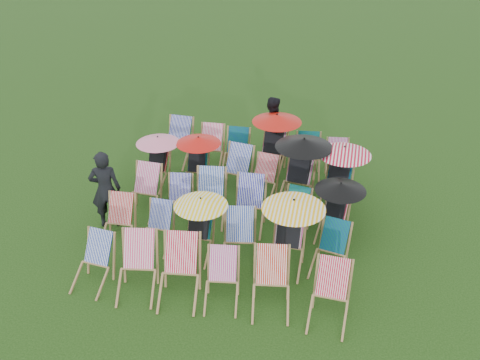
% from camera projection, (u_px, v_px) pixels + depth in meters
% --- Properties ---
extents(ground, '(100.00, 100.00, 0.00)m').
position_uv_depth(ground, '(234.00, 224.00, 10.96)').
color(ground, black).
rests_on(ground, ground).
extents(deckchair_0, '(0.67, 0.87, 0.88)m').
position_uv_depth(deckchair_0, '(92.00, 263.00, 9.19)').
color(deckchair_0, olive).
rests_on(deckchair_0, ground).
extents(deckchair_1, '(0.80, 1.01, 1.00)m').
position_uv_depth(deckchair_1, '(137.00, 268.00, 8.99)').
color(deckchair_1, olive).
rests_on(deckchair_1, ground).
extents(deckchair_2, '(0.80, 1.03, 1.03)m').
position_uv_depth(deckchair_2, '(179.00, 272.00, 8.86)').
color(deckchair_2, olive).
rests_on(deckchair_2, ground).
extents(deckchair_3, '(0.69, 0.88, 0.87)m').
position_uv_depth(deckchair_3, '(222.00, 281.00, 8.80)').
color(deckchair_3, olive).
rests_on(deckchair_3, ground).
extents(deckchair_4, '(0.77, 0.97, 0.96)m').
position_uv_depth(deckchair_4, '(271.00, 284.00, 8.66)').
color(deckchair_4, olive).
rests_on(deckchair_4, ground).
extents(deckchair_5, '(0.67, 0.90, 0.95)m').
position_uv_depth(deckchair_5, '(330.00, 297.00, 8.42)').
color(deckchair_5, olive).
rests_on(deckchair_5, ground).
extents(deckchair_6, '(0.63, 0.85, 0.89)m').
position_uv_depth(deckchair_6, '(117.00, 222.00, 10.22)').
color(deckchair_6, olive).
rests_on(deckchair_6, ground).
extents(deckchair_7, '(0.56, 0.77, 0.83)m').
position_uv_depth(deckchair_7, '(157.00, 228.00, 10.13)').
color(deckchair_7, olive).
rests_on(deckchair_7, ground).
extents(deckchair_8, '(0.99, 1.03, 1.18)m').
position_uv_depth(deckchair_8, '(198.00, 226.00, 9.81)').
color(deckchair_8, olive).
rests_on(deckchair_8, ground).
extents(deckchair_9, '(0.78, 0.98, 0.96)m').
position_uv_depth(deckchair_9, '(239.00, 241.00, 9.67)').
color(deckchair_9, olive).
rests_on(deckchair_9, ground).
extents(deckchair_10, '(1.13, 1.18, 1.35)m').
position_uv_depth(deckchair_10, '(289.00, 233.00, 9.49)').
color(deckchair_10, olive).
rests_on(deckchair_10, ground).
extents(deckchair_11, '(0.73, 0.91, 0.88)m').
position_uv_depth(deckchair_11, '(330.00, 250.00, 9.48)').
color(deckchair_11, olive).
rests_on(deckchair_11, ground).
extents(deckchair_12, '(0.68, 0.92, 0.97)m').
position_uv_depth(deckchair_12, '(143.00, 192.00, 11.12)').
color(deckchair_12, olive).
rests_on(deckchair_12, ground).
extents(deckchair_13, '(0.67, 0.85, 0.85)m').
position_uv_depth(deckchair_13, '(179.00, 200.00, 10.97)').
color(deckchair_13, olive).
rests_on(deckchair_13, ground).
extents(deckchair_14, '(0.78, 1.00, 1.00)m').
position_uv_depth(deckchair_14, '(210.00, 198.00, 10.88)').
color(deckchair_14, olive).
rests_on(deckchair_14, ground).
extents(deckchair_15, '(0.71, 0.95, 0.99)m').
position_uv_depth(deckchair_15, '(249.00, 206.00, 10.64)').
color(deckchair_15, olive).
rests_on(deckchair_15, ground).
extents(deckchair_16, '(0.67, 0.85, 0.85)m').
position_uv_depth(deckchair_16, '(294.00, 214.00, 10.52)').
color(deckchair_16, olive).
rests_on(deckchair_16, ground).
extents(deckchair_17, '(0.98, 1.05, 1.17)m').
position_uv_depth(deckchair_17, '(335.00, 210.00, 10.30)').
color(deckchair_17, olive).
rests_on(deckchair_17, ground).
extents(deckchair_18, '(0.98, 1.03, 1.16)m').
position_uv_depth(deckchair_18, '(156.00, 160.00, 12.04)').
color(deckchair_18, olive).
rests_on(deckchair_18, ground).
extents(deckchair_19, '(1.00, 1.06, 1.18)m').
position_uv_depth(deckchair_19, '(197.00, 161.00, 11.98)').
color(deckchair_19, olive).
rests_on(deckchair_19, ground).
extents(deckchair_20, '(0.80, 1.01, 1.01)m').
position_uv_depth(deckchair_20, '(234.00, 172.00, 11.80)').
color(deckchair_20, olive).
rests_on(deckchair_20, ground).
extents(deckchair_21, '(0.70, 0.89, 0.88)m').
position_uv_depth(deckchair_21, '(263.00, 179.00, 11.65)').
color(deckchair_21, olive).
rests_on(deckchair_21, ground).
extents(deckchair_22, '(1.21, 1.29, 1.44)m').
position_uv_depth(deckchair_22, '(299.00, 169.00, 11.38)').
color(deckchair_22, olive).
rests_on(deckchair_22, ground).
extents(deckchair_23, '(1.13, 1.20, 1.34)m').
position_uv_depth(deckchair_23, '(339.00, 175.00, 11.26)').
color(deckchair_23, olive).
rests_on(deckchair_23, ground).
extents(deckchair_24, '(0.72, 0.98, 1.03)m').
position_uv_depth(deckchair_24, '(176.00, 142.00, 13.05)').
color(deckchair_24, olive).
rests_on(deckchair_24, ground).
extents(deckchair_25, '(0.68, 0.92, 0.96)m').
position_uv_depth(deckchair_25, '(210.00, 148.00, 12.85)').
color(deckchair_25, olive).
rests_on(deckchair_25, ground).
extents(deckchair_26, '(0.65, 0.88, 0.93)m').
position_uv_depth(deckchair_26, '(236.00, 151.00, 12.73)').
color(deckchair_26, olive).
rests_on(deckchair_26, ground).
extents(deckchair_27, '(1.16, 1.22, 1.38)m').
position_uv_depth(deckchair_27, '(273.00, 141.00, 12.61)').
color(deckchair_27, olive).
rests_on(deckchair_27, ground).
extents(deckchair_28, '(0.72, 0.94, 0.95)m').
position_uv_depth(deckchair_28, '(308.00, 157.00, 12.46)').
color(deckchair_28, olive).
rests_on(deckchair_28, ground).
extents(deckchair_29, '(0.67, 0.86, 0.86)m').
position_uv_depth(deckchair_29, '(338.00, 161.00, 12.39)').
color(deckchair_29, olive).
rests_on(deckchair_29, ground).
extents(person_left, '(0.70, 0.58, 1.67)m').
position_uv_depth(person_left, '(106.00, 189.00, 10.52)').
color(person_left, black).
rests_on(person_left, ground).
extents(person_rear, '(0.79, 0.62, 1.58)m').
position_uv_depth(person_rear, '(271.00, 127.00, 13.14)').
color(person_rear, black).
rests_on(person_rear, ground).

